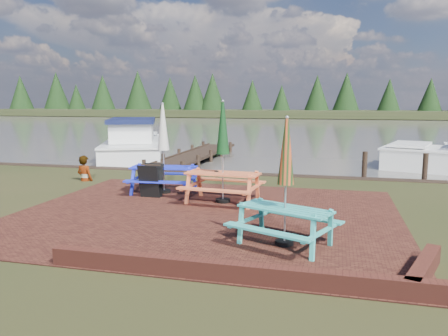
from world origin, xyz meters
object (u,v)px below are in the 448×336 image
picnic_table_red (223,168)px  boat_jetty (134,146)px  picnic_table_teal (285,202)px  person (84,156)px  jetty (197,155)px  picnic_table_blue (164,162)px  chalkboard (151,181)px

picnic_table_red → boat_jetty: 11.05m
picnic_table_teal → person: bearing=168.4°
person → picnic_table_red: bearing=171.8°
picnic_table_red → jetty: bearing=117.1°
picnic_table_blue → person: picnic_table_blue is taller
chalkboard → boat_jetty: 9.78m
picnic_table_blue → boat_jetty: bearing=115.3°
picnic_table_red → chalkboard: (-2.10, 0.12, -0.46)m
boat_jetty → person: (1.42, -6.74, 0.38)m
picnic_table_red → person: picnic_table_red is taller
picnic_table_blue → chalkboard: size_ratio=2.79×
person → chalkboard: bearing=162.3°
chalkboard → person: person is taller
picnic_table_red → jetty: size_ratio=0.30×
chalkboard → jetty: (-1.49, 8.82, -0.37)m
picnic_table_red → boat_jetty: bearing=133.0°
picnic_table_blue → boat_jetty: (-4.80, 7.98, -0.45)m
picnic_table_teal → picnic_table_red: size_ratio=0.89×
picnic_table_blue → picnic_table_teal: bearing=-49.8°
jetty → person: person is taller
jetty → boat_jetty: 3.20m
picnic_table_teal → picnic_table_red: bearing=145.8°
boat_jetty → picnic_table_teal: bearing=-75.5°
picnic_table_teal → picnic_table_blue: (-3.95, 3.82, 0.08)m
picnic_table_teal → chalkboard: 5.20m
picnic_table_teal → picnic_table_blue: 5.50m
picnic_table_blue → jetty: size_ratio=0.29×
person → picnic_table_blue: bearing=172.0°
boat_jetty → picnic_table_red: bearing=-74.3°
picnic_table_red → person: 5.70m
jetty → picnic_table_teal: bearing=-65.1°
picnic_table_teal → jetty: picnic_table_teal is taller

